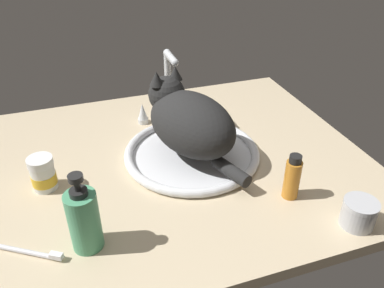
{
  "coord_description": "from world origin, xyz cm",
  "views": [
    {
      "loc": [
        -21.74,
        -81.93,
        62.46
      ],
      "look_at": [
        5.82,
        -0.15,
        7.0
      ],
      "focal_mm": 36.38,
      "sensor_mm": 36.0,
      "label": 1
    }
  ],
  "objects": [
    {
      "name": "soap_pump_bottle",
      "position": [
        -23.89,
        -23.29,
        9.94
      ],
      "size": [
        6.15,
        6.15,
        17.59
      ],
      "color": "#4C9E70",
      "rests_on": "countertop"
    },
    {
      "name": "pill_bottle",
      "position": [
        -31.66,
        -1.45,
        6.98
      ],
      "size": [
        5.94,
        5.94,
        8.57
      ],
      "color": "white",
      "rests_on": "countertop"
    },
    {
      "name": "amber_bottle",
      "position": [
        22.24,
        -22.8,
        8.32
      ],
      "size": [
        3.69,
        3.69,
        11.36
      ],
      "color": "#C67A23",
      "rests_on": "countertop"
    },
    {
      "name": "toothbrush",
      "position": [
        -36.58,
        -21.16,
        3.61
      ],
      "size": [
        16.46,
        10.88,
        1.7
      ],
      "color": "silver",
      "rests_on": "countertop"
    },
    {
      "name": "cat",
      "position": [
        5.21,
        1.55,
        13.5
      ],
      "size": [
        25.85,
        35.68,
        19.31
      ],
      "color": "black",
      "rests_on": "sink_basin"
    },
    {
      "name": "faucet",
      "position": [
        5.82,
        21.49,
        11.64
      ],
      "size": [
        19.93,
        11.13,
        22.48
      ],
      "color": "silver",
      "rests_on": "countertop"
    },
    {
      "name": "countertop",
      "position": [
        0.0,
        0.0,
        1.5
      ],
      "size": [
        102.73,
        82.95,
        3.0
      ],
      "primitive_type": "cube",
      "color": "#CCB793",
      "rests_on": "ground"
    },
    {
      "name": "metal_jar",
      "position": [
        30.93,
        -35.53,
        6.08
      ],
      "size": [
        7.32,
        7.32,
        6.13
      ],
      "color": "#B2B5BA",
      "rests_on": "countertop"
    },
    {
      "name": "sink_basin",
      "position": [
        5.82,
        -0.15,
        4.0
      ],
      "size": [
        36.23,
        36.23,
        2.3
      ],
      "color": "white",
      "rests_on": "countertop"
    }
  ]
}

